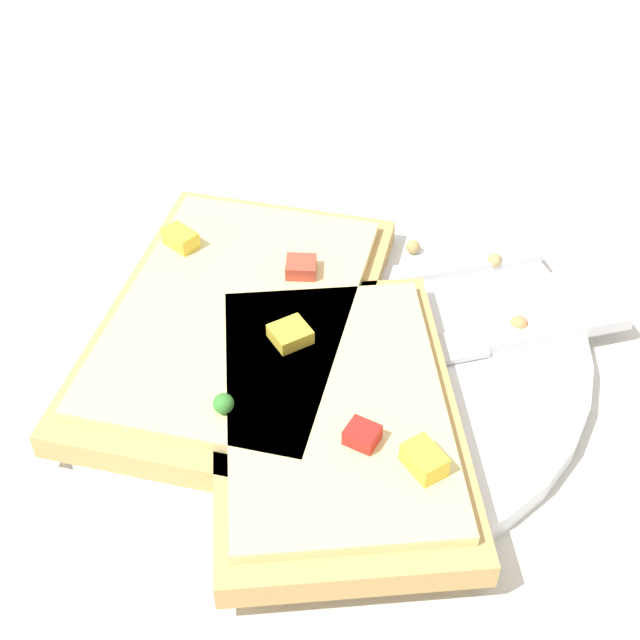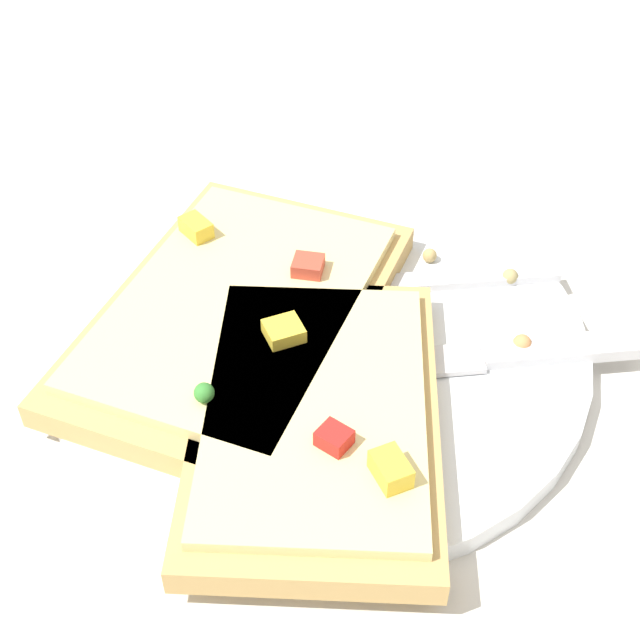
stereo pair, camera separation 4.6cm
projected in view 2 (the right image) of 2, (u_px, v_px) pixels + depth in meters
The scene contains 7 objects.
ground_plane at pixel (320, 350), 0.47m from camera, with size 4.00×4.00×0.00m, color beige.
plate at pixel (320, 342), 0.47m from camera, with size 0.28×0.28×0.01m.
fork at pixel (361, 287), 0.49m from camera, with size 0.06×0.20×0.01m.
knife at pixel (465, 359), 0.45m from camera, with size 0.07×0.21×0.01m.
pizza_slice_main at pixel (238, 314), 0.46m from camera, with size 0.23×0.18×0.03m.
pizza_slice_corner at pixel (317, 415), 0.41m from camera, with size 0.19×0.12×0.03m.
crumb_scatter at pixel (407, 310), 0.47m from camera, with size 0.09×0.19×0.01m.
Camera 2 is at (0.34, 0.04, 0.33)m, focal length 50.00 mm.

